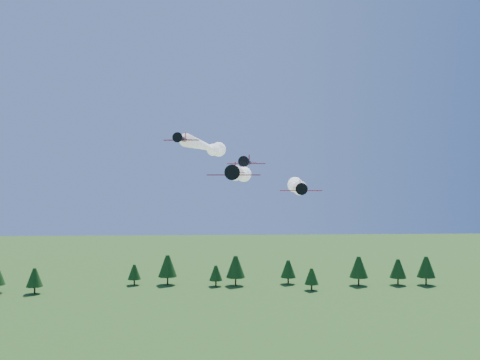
{
  "coord_description": "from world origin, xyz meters",
  "views": [
    {
      "loc": [
        -4.12,
        -94.15,
        41.93
      ],
      "look_at": [
        0.43,
        0.0,
        41.6
      ],
      "focal_mm": 40.0,
      "sensor_mm": 36.0,
      "label": 1
    }
  ],
  "objects_px": {
    "plane_right": "(297,186)",
    "plane_slot": "(246,162)",
    "plane_left": "(207,147)",
    "plane_lead": "(241,174)"
  },
  "relations": [
    {
      "from": "plane_lead",
      "to": "plane_right",
      "type": "relative_size",
      "value": 1.21
    },
    {
      "from": "plane_right",
      "to": "plane_slot",
      "type": "relative_size",
      "value": 5.33
    },
    {
      "from": "plane_left",
      "to": "plane_slot",
      "type": "xyz_separation_m",
      "value": [
        7.75,
        -20.72,
        -4.05
      ]
    },
    {
      "from": "plane_right",
      "to": "plane_slot",
      "type": "xyz_separation_m",
      "value": [
        -11.87,
        -14.81,
        4.83
      ]
    },
    {
      "from": "plane_lead",
      "to": "plane_left",
      "type": "bearing_deg",
      "value": 132.1
    },
    {
      "from": "plane_left",
      "to": "plane_right",
      "type": "height_order",
      "value": "plane_left"
    },
    {
      "from": "plane_slot",
      "to": "plane_lead",
      "type": "bearing_deg",
      "value": 103.78
    },
    {
      "from": "plane_lead",
      "to": "plane_left",
      "type": "xyz_separation_m",
      "value": [
        -7.36,
        9.85,
        6.24
      ]
    },
    {
      "from": "plane_left",
      "to": "plane_right",
      "type": "xyz_separation_m",
      "value": [
        19.62,
        -5.92,
        -8.89
      ]
    },
    {
      "from": "plane_lead",
      "to": "plane_left",
      "type": "height_order",
      "value": "plane_left"
    }
  ]
}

